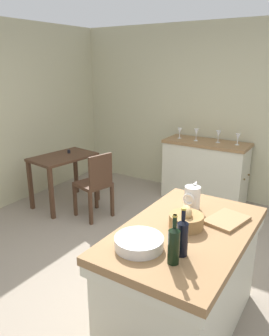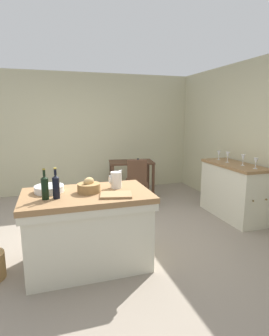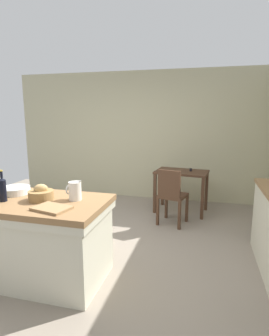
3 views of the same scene
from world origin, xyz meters
The scene contains 16 objects.
ground_plane centered at (0.00, 0.00, 0.00)m, with size 6.76×6.76×0.00m, color gray.
wall_right centered at (2.60, 0.00, 1.30)m, with size 0.12×5.20×2.60m, color #B7B28E.
island_table centered at (-0.27, -0.62, 0.47)m, with size 1.40×0.85×0.86m.
side_cabinet centered at (2.26, 0.18, 0.46)m, with size 0.52×1.25×0.92m.
writing_desk centered at (0.97, 1.84, 0.63)m, with size 0.97×0.67×0.80m.
wooden_chair centered at (0.88, 1.18, 0.50)m, with size 0.49×0.49×0.91m.
pitcher centered at (0.08, -0.52, 0.96)m, with size 0.17×0.13×0.23m.
wash_bowl centered at (-0.67, -0.47, 0.90)m, with size 0.32×0.32×0.07m, color silver.
bread_basket centered at (-0.25, -0.61, 0.92)m, with size 0.25×0.25×0.17m.
cutting_board centered at (0.01, -0.84, 0.88)m, with size 0.33×0.24×0.02m, color #99754C.
wine_bottle_dark centered at (-0.60, -0.74, 0.99)m, with size 0.07×0.07×0.32m.
wine_bottle_amber centered at (-0.71, -0.73, 0.99)m, with size 0.07×0.07×0.32m.
wine_glass_far_left centered at (2.29, -0.26, 1.03)m, with size 0.07×0.07×0.16m.
wine_glass_left centered at (2.29, 0.02, 1.04)m, with size 0.07×0.07×0.18m.
wine_glass_middle centered at (2.23, 0.34, 1.04)m, with size 0.07×0.07×0.18m.
wine_glass_right centered at (2.25, 0.61, 1.02)m, with size 0.07×0.07×0.16m.
Camera 1 is at (-2.27, -1.46, 2.02)m, focal length 34.98 mm.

